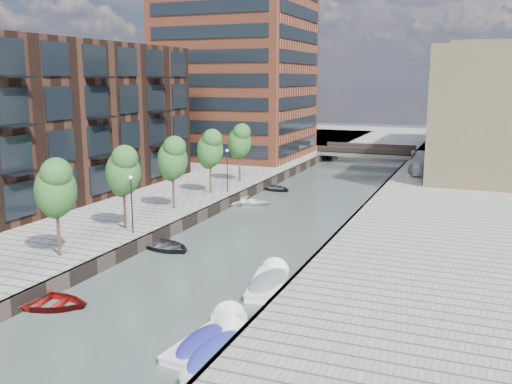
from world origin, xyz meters
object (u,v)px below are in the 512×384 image
Objects in this scene: sloop_2 at (46,306)px; motorboat_3 at (218,351)px; bridge at (367,152)px; tree_4 at (172,157)px; motorboat_2 at (229,334)px; sloop_3 at (246,205)px; motorboat_0 at (206,342)px; sloop_1 at (164,249)px; tree_2 at (55,187)px; tree_6 at (240,140)px; tree_3 at (123,170)px; sloop_4 at (274,190)px; tree_5 at (210,148)px; car at (417,169)px; motorboat_4 at (269,282)px.

motorboat_3 is at bearing -108.13° from sloop_2.
bridge is 41.08m from tree_4.
motorboat_3 is (5.30, -60.38, -1.19)m from bridge.
sloop_3 is at bearing 111.05° from motorboat_2.
motorboat_0 is at bearing -56.82° from tree_4.
tree_2 is at bearing 168.21° from sloop_1.
tree_6 is 22.57m from sloop_1.
tree_3 reaches higher than sloop_4.
tree_5 is 1.23× the size of sloop_2.
sloop_1 is at bearing 132.36° from motorboat_2.
car is at bearing 46.28° from tree_5.
tree_5 is 1.29× the size of sloop_1.
bridge is at bearing 81.05° from tree_2.
sloop_3 reaches higher than sloop_4.
bridge is at bearing 78.00° from tree_4.
sloop_4 is at bearing 83.54° from tree_2.
bridge is at bearing 94.87° from motorboat_4.
motorboat_0 reaches higher than sloop_3.
tree_5 is at bearing -148.06° from car.
car reaches higher than motorboat_2.
tree_4 is at bearing -168.05° from sloop_4.
bridge is at bearing -14.37° from sloop_3.
motorboat_2 is (0.59, 1.20, -0.08)m from motorboat_0.
motorboat_0 reaches higher than sloop_4.
tree_2 is 1.00× the size of tree_4.
tree_4 is 14.00m from tree_6.
tree_2 is at bearing -90.00° from tree_4.
sloop_1 is at bearing -64.98° from tree_4.
bridge is 47.92m from sloop_1.
sloop_4 is (-0.13, 7.90, 0.00)m from sloop_3.
motorboat_4 reaches higher than sloop_1.
motorboat_4 is at bearing -42.05° from tree_4.
sloop_1 is 1.05× the size of sloop_4.
tree_3 reaches higher than motorboat_4.
motorboat_2 is (10.15, -33.92, 0.10)m from sloop_4.
motorboat_4 reaches higher than motorboat_3.
tree_3 is 1.00× the size of tree_6.
car is (13.54, 32.54, 1.71)m from sloop_1.
car reaches higher than bridge.
sloop_2 is 12.18m from motorboat_4.
tree_5 is at bearing -104.44° from bridge.
motorboat_4 is at bearing 95.90° from motorboat_3.
car is (3.63, 43.40, 1.62)m from motorboat_2.
car is at bearing -43.70° from sloop_3.
tree_3 is 1.00× the size of tree_5.
car is at bearing -31.33° from sloop_4.
sloop_2 is 0.92× the size of motorboat_3.
tree_2 reaches higher than motorboat_0.
sloop_2 is at bearing -143.59° from motorboat_4.
car is at bearing 61.79° from tree_3.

